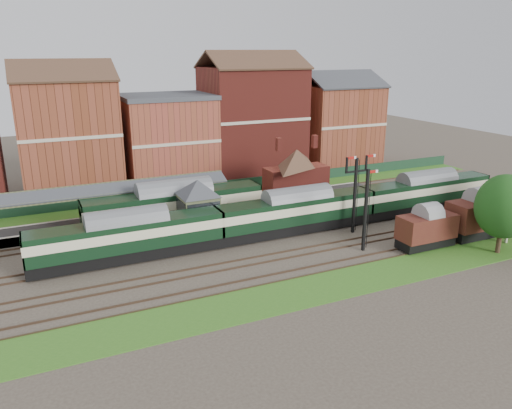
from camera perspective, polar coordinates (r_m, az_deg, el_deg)
name	(u,v)px	position (r m, az deg, el deg)	size (l,w,h in m)	color
ground	(238,242)	(50.05, -2.01, -4.31)	(160.00, 160.00, 0.00)	#473D33
grass_back	(190,200)	(64.29, -7.60, 0.52)	(90.00, 4.50, 0.06)	#2D6619
grass_front	(298,292)	(40.23, 4.79, -9.98)	(90.00, 5.00, 0.06)	#2D6619
fence	(185,191)	(65.93, -8.16, 1.57)	(90.00, 0.12, 1.50)	#193823
platform	(164,216)	(57.13, -10.49, -1.29)	(55.00, 3.40, 1.00)	#2D2D2D
signal_box	(198,207)	(50.87, -6.60, -0.24)	(5.40, 5.40, 6.00)	#677C58
brick_hut	(269,215)	(54.38, 1.48, -1.18)	(3.20, 2.64, 2.94)	brown
station_building	(296,171)	(62.32, 4.62, 3.82)	(8.10, 8.10, 5.90)	maroon
canopy	(106,187)	(54.89, -16.78, 1.94)	(26.00, 3.89, 4.08)	#484E31
semaphore_bracket	(355,190)	(52.22, 11.29, 1.64)	(3.60, 0.25, 8.18)	black
semaphore_siding	(366,209)	(47.75, 12.44, -0.51)	(1.23, 0.25, 8.00)	black
yard_lamp	(512,205)	(54.42, 27.18, -0.05)	(2.60, 0.22, 7.00)	beige
town_backdrop	(167,135)	(71.13, -10.19, 7.79)	(69.00, 10.00, 16.00)	maroon
dmu_train	(297,211)	(52.05, 4.73, -0.74)	(52.37, 2.75, 4.02)	black
platform_railcar	(175,206)	(53.61, -9.26, -0.14)	(19.10, 3.01, 4.40)	black
goods_van_a	(427,228)	(50.68, 18.93, -2.60)	(5.75, 2.49, 3.49)	black
goods_van_b	(479,216)	(55.43, 24.14, -1.16)	(6.78, 2.94, 4.11)	black
tree_far	(504,207)	(51.24, 26.51, -0.22)	(5.23, 5.23, 7.63)	#382619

